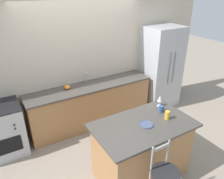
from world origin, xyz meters
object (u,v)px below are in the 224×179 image
(dinner_plate, at_px, (147,124))
(wine_glass, at_px, (160,99))
(oven_range, at_px, (1,130))
(refrigerator, at_px, (160,68))
(tumbler_cup, at_px, (167,115))
(coffee_mug, at_px, (161,109))
(bar_stool_near, at_px, (164,179))
(pumpkin_decoration, at_px, (67,87))

(dinner_plate, distance_m, wine_glass, 0.62)
(oven_range, bearing_deg, refrigerator, -0.29)
(oven_range, xyz_separation_m, tumbler_cup, (2.16, -1.70, 0.55))
(oven_range, xyz_separation_m, dinner_plate, (1.81, -1.67, 0.49))
(tumbler_cup, bearing_deg, dinner_plate, 174.60)
(wine_glass, bearing_deg, coffee_mug, -124.17)
(tumbler_cup, bearing_deg, refrigerator, 50.58)
(refrigerator, height_order, bar_stool_near, refrigerator)
(oven_range, distance_m, bar_stool_near, 2.80)
(oven_range, relative_size, bar_stool_near, 0.90)
(coffee_mug, distance_m, tumbler_cup, 0.21)
(bar_stool_near, height_order, wine_glass, wine_glass)
(bar_stool_near, height_order, pumpkin_decoration, bar_stool_near)
(wine_glass, bearing_deg, pumpkin_decoration, 125.53)
(bar_stool_near, distance_m, dinner_plate, 0.74)
(oven_range, bearing_deg, tumbler_cup, -38.23)
(coffee_mug, bearing_deg, wine_glass, 55.83)
(tumbler_cup, relative_size, pumpkin_decoration, 1.13)
(dinner_plate, distance_m, pumpkin_decoration, 1.86)
(wine_glass, relative_size, pumpkin_decoration, 1.56)
(wine_glass, bearing_deg, dinner_plate, -148.45)
(bar_stool_near, bearing_deg, wine_glass, 53.35)
(wine_glass, distance_m, tumbler_cup, 0.39)
(oven_range, height_order, wine_glass, wine_glass)
(bar_stool_near, bearing_deg, pumpkin_decoration, 98.53)
(dinner_plate, relative_size, wine_glass, 1.12)
(wine_glass, distance_m, pumpkin_decoration, 1.80)
(dinner_plate, bearing_deg, pumpkin_decoration, 106.50)
(coffee_mug, xyz_separation_m, tumbler_cup, (-0.06, -0.20, 0.01))
(refrigerator, xyz_separation_m, oven_range, (-3.55, 0.02, -0.50))
(wine_glass, xyz_separation_m, coffee_mug, (-0.10, -0.15, -0.08))
(oven_range, relative_size, wine_glass, 5.11)
(dinner_plate, height_order, tumbler_cup, tumbler_cup)
(wine_glass, height_order, pumpkin_decoration, wine_glass)
(refrigerator, height_order, pumpkin_decoration, refrigerator)
(bar_stool_near, bearing_deg, refrigerator, 49.79)
(bar_stool_near, bearing_deg, dinner_plate, 74.35)
(oven_range, xyz_separation_m, bar_stool_near, (1.64, -2.27, 0.09))
(refrigerator, distance_m, dinner_plate, 2.40)
(bar_stool_near, height_order, tumbler_cup, tumbler_cup)
(tumbler_cup, bearing_deg, bar_stool_near, -132.43)
(dinner_plate, distance_m, coffee_mug, 0.45)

